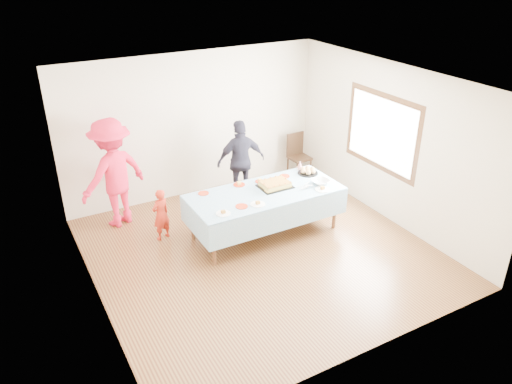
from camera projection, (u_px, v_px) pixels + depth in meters
ground at (260, 251)px, 7.90m from camera, size 5.00×5.00×0.00m
room_walls at (264, 146)px, 7.14m from camera, size 5.04×5.04×2.72m
party_table at (265, 195)px, 8.07m from camera, size 2.50×1.10×0.78m
birthday_cake at (275, 184)px, 8.19m from camera, size 0.53×0.41×0.09m
rolls_tray at (308, 171)px, 8.66m from camera, size 0.36×0.36×0.11m
punch_bowl at (320, 182)px, 8.29m from camera, size 0.30×0.30×0.07m
party_hat at (300, 165)px, 8.80m from camera, size 0.10×0.10×0.17m
fork_pile at (305, 186)px, 8.16m from camera, size 0.24×0.18×0.07m
plate_red_far_a at (203, 193)px, 7.98m from camera, size 0.17×0.17×0.01m
plate_red_far_b at (239, 185)px, 8.27m from camera, size 0.20×0.20×0.01m
plate_red_far_c at (260, 182)px, 8.38m from camera, size 0.16×0.16×0.01m
plate_red_far_d at (285, 176)px, 8.57m from camera, size 0.18×0.18×0.01m
plate_red_near at (242, 206)px, 7.58m from camera, size 0.19×0.19×0.01m
plate_white_left at (223, 213)px, 7.38m from camera, size 0.22×0.22×0.01m
plate_white_mid at (258, 204)px, 7.65m from camera, size 0.23×0.23×0.01m
plate_white_right at (323, 189)px, 8.11m from camera, size 0.25×0.25×0.01m
dining_chair at (298, 153)px, 10.27m from camera, size 0.41×0.41×0.91m
toddler_left at (161, 215)px, 8.06m from camera, size 0.37×0.31×0.89m
toddler_mid at (252, 202)px, 8.59m from camera, size 0.40×0.29×0.77m
toddler_right at (297, 186)px, 9.11m from camera, size 0.47×0.42×0.80m
adult_left at (113, 173)px, 8.30m from camera, size 1.39×1.10×1.89m
adult_right at (241, 161)px, 9.19m from camera, size 0.95×0.50×1.56m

